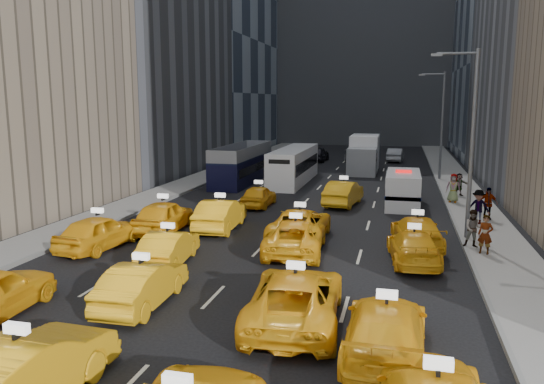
{
  "coord_description": "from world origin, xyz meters",
  "views": [
    {
      "loc": [
        6.06,
        -14.35,
        6.66
      ],
      "look_at": [
        -0.33,
        11.84,
        2.0
      ],
      "focal_mm": 35.0,
      "sensor_mm": 36.0,
      "label": 1
    }
  ],
  "objects_px": {
    "double_decker": "(242,164)",
    "taxi_1": "(21,374)",
    "pedestrian_0": "(485,234)",
    "box_truck": "(364,154)",
    "city_bus": "(294,166)",
    "nypd_van": "(403,190)"
  },
  "relations": [
    {
      "from": "taxi_1",
      "to": "box_truck",
      "type": "xyz_separation_m",
      "value": [
        4.41,
        41.36,
        0.85
      ]
    },
    {
      "from": "taxi_1",
      "to": "city_bus",
      "type": "xyz_separation_m",
      "value": [
        -0.73,
        33.49,
        0.55
      ]
    },
    {
      "from": "double_decker",
      "to": "city_bus",
      "type": "relative_size",
      "value": 0.96
    },
    {
      "from": "double_decker",
      "to": "taxi_1",
      "type": "bearing_deg",
      "value": -76.61
    },
    {
      "from": "city_bus",
      "to": "box_truck",
      "type": "distance_m",
      "value": 9.4
    },
    {
      "from": "pedestrian_0",
      "to": "box_truck",
      "type": "bearing_deg",
      "value": 123.79
    },
    {
      "from": "nypd_van",
      "to": "double_decker",
      "type": "height_order",
      "value": "double_decker"
    },
    {
      "from": "nypd_van",
      "to": "box_truck",
      "type": "distance_m",
      "value": 16.44
    },
    {
      "from": "taxi_1",
      "to": "box_truck",
      "type": "distance_m",
      "value": 41.6
    },
    {
      "from": "nypd_van",
      "to": "box_truck",
      "type": "height_order",
      "value": "box_truck"
    },
    {
      "from": "double_decker",
      "to": "box_truck",
      "type": "distance_m",
      "value": 12.84
    },
    {
      "from": "taxi_1",
      "to": "double_decker",
      "type": "relative_size",
      "value": 0.48
    },
    {
      "from": "double_decker",
      "to": "city_bus",
      "type": "xyz_separation_m",
      "value": [
        4.14,
        1.01,
        -0.12
      ]
    },
    {
      "from": "nypd_van",
      "to": "double_decker",
      "type": "bearing_deg",
      "value": 154.03
    },
    {
      "from": "double_decker",
      "to": "pedestrian_0",
      "type": "distance_m",
      "value": 24.21
    },
    {
      "from": "city_bus",
      "to": "pedestrian_0",
      "type": "xyz_separation_m",
      "value": [
        12.18,
        -18.88,
        -0.39
      ]
    },
    {
      "from": "city_bus",
      "to": "nypd_van",
      "type": "bearing_deg",
      "value": -37.21
    },
    {
      "from": "taxi_1",
      "to": "double_decker",
      "type": "bearing_deg",
      "value": -79.05
    },
    {
      "from": "double_decker",
      "to": "city_bus",
      "type": "distance_m",
      "value": 4.26
    },
    {
      "from": "city_bus",
      "to": "pedestrian_0",
      "type": "distance_m",
      "value": 22.48
    },
    {
      "from": "taxi_1",
      "to": "city_bus",
      "type": "bearing_deg",
      "value": -86.33
    },
    {
      "from": "city_bus",
      "to": "taxi_1",
      "type": "bearing_deg",
      "value": -82.93
    }
  ]
}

